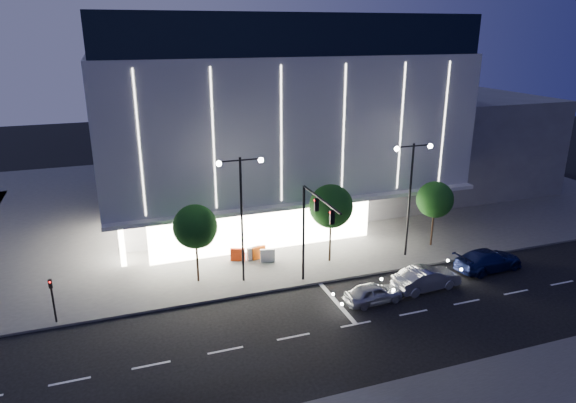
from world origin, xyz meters
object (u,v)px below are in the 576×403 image
(tree_right, at_px, (435,201))
(car_lead, at_px, (373,293))
(ped_signal_far, at_px, (52,296))
(car_second, at_px, (426,278))
(street_lamp_west, at_px, (241,202))
(street_lamp_east, at_px, (411,183))
(barrier_d, at_px, (268,255))
(barrier_c, at_px, (259,253))
(traffic_mast, at_px, (312,221))
(tree_left, at_px, (196,229))
(tree_mid, at_px, (331,209))
(barrier_a, at_px, (238,255))
(barrier_b, at_px, (254,253))
(car_third, at_px, (488,260))

(tree_right, bearing_deg, car_lead, -143.46)
(ped_signal_far, relative_size, car_second, 0.63)
(street_lamp_west, relative_size, ped_signal_far, 3.00)
(street_lamp_east, distance_m, barrier_d, 12.01)
(ped_signal_far, bearing_deg, barrier_c, 18.23)
(traffic_mast, bearing_deg, barrier_d, 106.56)
(ped_signal_far, distance_m, tree_left, 9.61)
(barrier_c, bearing_deg, tree_left, -169.38)
(car_second, bearing_deg, tree_left, 62.97)
(street_lamp_west, bearing_deg, tree_right, 3.64)
(street_lamp_west, height_order, street_lamp_east, same)
(tree_mid, bearing_deg, barrier_d, 163.18)
(traffic_mast, relative_size, ped_signal_far, 2.36)
(ped_signal_far, xyz_separation_m, barrier_a, (12.40, 4.79, -1.24))
(street_lamp_west, xyz_separation_m, barrier_b, (1.63, 3.17, -5.31))
(street_lamp_west, distance_m, tree_right, 16.19)
(ped_signal_far, distance_m, barrier_d, 15.06)
(tree_left, height_order, car_second, tree_left)
(traffic_mast, height_order, barrier_a, traffic_mast)
(tree_right, bearing_deg, traffic_mast, -162.98)
(car_second, distance_m, barrier_d, 11.68)
(tree_right, distance_m, car_third, 6.09)
(car_second, relative_size, barrier_b, 4.34)
(ped_signal_far, xyz_separation_m, car_second, (23.50, -3.55, -1.10))
(street_lamp_west, distance_m, street_lamp_east, 13.00)
(street_lamp_west, height_order, barrier_c, street_lamp_west)
(tree_right, bearing_deg, tree_left, 180.00)
(tree_left, bearing_deg, street_lamp_west, -18.94)
(ped_signal_far, distance_m, barrier_a, 13.35)
(street_lamp_east, relative_size, ped_signal_far, 3.00)
(street_lamp_west, bearing_deg, ped_signal_far, -172.87)
(street_lamp_west, relative_size, car_second, 1.88)
(traffic_mast, height_order, barrier_b, traffic_mast)
(car_lead, bearing_deg, barrier_a, 34.60)
(tree_right, height_order, barrier_d, tree_right)
(barrier_a, xyz_separation_m, barrier_d, (2.10, -0.90, 0.00))
(traffic_mast, distance_m, barrier_d, 6.85)
(tree_left, bearing_deg, street_lamp_east, -3.65)
(tree_mid, height_order, barrier_a, tree_mid)
(barrier_a, height_order, barrier_d, same)
(tree_right, height_order, car_lead, tree_right)
(tree_right, relative_size, barrier_c, 5.01)
(traffic_mast, xyz_separation_m, street_lamp_east, (9.00, 2.66, 0.93))
(street_lamp_west, bearing_deg, tree_mid, 8.26)
(tree_left, xyz_separation_m, tree_mid, (10.00, 0.00, 0.30))
(tree_mid, height_order, barrier_d, tree_mid)
(car_lead, height_order, barrier_d, car_lead)
(tree_right, bearing_deg, barrier_a, 171.74)
(barrier_c, bearing_deg, barrier_d, -68.39)
(street_lamp_east, height_order, tree_right, street_lamp_east)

